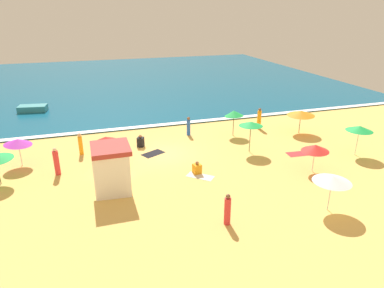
{
  "coord_description": "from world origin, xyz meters",
  "views": [
    {
      "loc": [
        -5.02,
        -22.64,
        9.91
      ],
      "look_at": [
        1.91,
        -0.71,
        0.8
      ],
      "focal_mm": 32.34,
      "sensor_mm": 36.0,
      "label": 1
    }
  ],
  "objects_px": {
    "beach_umbrella_5": "(301,113)",
    "beachgoer_5": "(56,162)",
    "beachgoer_2": "(80,144)",
    "beach_umbrella_0": "(251,124)",
    "beach_umbrella_3": "(360,128)",
    "beachgoer_4": "(141,142)",
    "beach_umbrella_9": "(106,139)",
    "beach_umbrella_4": "(315,148)",
    "beachgoer_1": "(197,168)",
    "small_boat_0": "(33,108)",
    "beachgoer_6": "(188,126)",
    "beach_umbrella_2": "(234,113)",
    "beach_umbrella_8": "(332,179)",
    "lifeguard_cabana": "(112,168)",
    "beach_umbrella_6": "(18,142)",
    "beachgoer_8": "(259,119)",
    "beachgoer_0": "(227,210)"
  },
  "relations": [
    {
      "from": "beach_umbrella_5",
      "to": "beachgoer_5",
      "type": "height_order",
      "value": "beach_umbrella_5"
    },
    {
      "from": "beach_umbrella_5",
      "to": "beachgoer_2",
      "type": "bearing_deg",
      "value": 177.47
    },
    {
      "from": "beach_umbrella_0",
      "to": "beach_umbrella_3",
      "type": "xyz_separation_m",
      "value": [
        7.02,
        -2.86,
        -0.14
      ]
    },
    {
      "from": "beachgoer_2",
      "to": "beachgoer_4",
      "type": "relative_size",
      "value": 1.68
    },
    {
      "from": "beach_umbrella_9",
      "to": "beachgoer_2",
      "type": "bearing_deg",
      "value": 130.1
    },
    {
      "from": "beach_umbrella_0",
      "to": "beach_umbrella_3",
      "type": "relative_size",
      "value": 0.9
    },
    {
      "from": "beach_umbrella_9",
      "to": "beachgoer_5",
      "type": "height_order",
      "value": "beach_umbrella_9"
    },
    {
      "from": "beach_umbrella_5",
      "to": "beach_umbrella_4",
      "type": "bearing_deg",
      "value": -117.25
    },
    {
      "from": "beach_umbrella_9",
      "to": "beachgoer_1",
      "type": "relative_size",
      "value": 2.61
    },
    {
      "from": "small_boat_0",
      "to": "beach_umbrella_0",
      "type": "bearing_deg",
      "value": -44.3
    },
    {
      "from": "beach_umbrella_0",
      "to": "beachgoer_6",
      "type": "xyz_separation_m",
      "value": [
        -3.25,
        4.72,
        -1.38
      ]
    },
    {
      "from": "beachgoer_6",
      "to": "beach_umbrella_9",
      "type": "bearing_deg",
      "value": -152.69
    },
    {
      "from": "beach_umbrella_0",
      "to": "beach_umbrella_3",
      "type": "bearing_deg",
      "value": -22.14
    },
    {
      "from": "beach_umbrella_9",
      "to": "beachgoer_4",
      "type": "xyz_separation_m",
      "value": [
        2.64,
        2.18,
        -1.27
      ]
    },
    {
      "from": "beach_umbrella_2",
      "to": "beach_umbrella_9",
      "type": "height_order",
      "value": "beach_umbrella_2"
    },
    {
      "from": "beach_umbrella_8",
      "to": "beach_umbrella_4",
      "type": "bearing_deg",
      "value": 64.06
    },
    {
      "from": "beachgoer_1",
      "to": "small_boat_0",
      "type": "relative_size",
      "value": 0.29
    },
    {
      "from": "lifeguard_cabana",
      "to": "beachgoer_1",
      "type": "xyz_separation_m",
      "value": [
        5.29,
        0.58,
        -1.05
      ]
    },
    {
      "from": "beach_umbrella_3",
      "to": "beachgoer_5",
      "type": "relative_size",
      "value": 1.41
    },
    {
      "from": "beach_umbrella_3",
      "to": "beachgoer_6",
      "type": "height_order",
      "value": "beach_umbrella_3"
    },
    {
      "from": "beachgoer_4",
      "to": "beach_umbrella_8",
      "type": "bearing_deg",
      "value": -56.31
    },
    {
      "from": "beach_umbrella_6",
      "to": "small_boat_0",
      "type": "bearing_deg",
      "value": 92.71
    },
    {
      "from": "beachgoer_2",
      "to": "beachgoer_5",
      "type": "relative_size",
      "value": 0.89
    },
    {
      "from": "beachgoer_1",
      "to": "beachgoer_8",
      "type": "bearing_deg",
      "value": 40.42
    },
    {
      "from": "lifeguard_cabana",
      "to": "small_boat_0",
      "type": "bearing_deg",
      "value": 108.28
    },
    {
      "from": "beachgoer_1",
      "to": "beachgoer_4",
      "type": "height_order",
      "value": "beachgoer_4"
    },
    {
      "from": "beachgoer_1",
      "to": "beachgoer_4",
      "type": "bearing_deg",
      "value": 115.23
    },
    {
      "from": "beachgoer_2",
      "to": "beachgoer_5",
      "type": "bearing_deg",
      "value": -116.72
    },
    {
      "from": "beachgoer_0",
      "to": "beachgoer_8",
      "type": "height_order",
      "value": "beachgoer_8"
    },
    {
      "from": "beachgoer_2",
      "to": "beachgoer_4",
      "type": "xyz_separation_m",
      "value": [
        4.34,
        0.16,
        -0.4
      ]
    },
    {
      "from": "beach_umbrella_3",
      "to": "beach_umbrella_9",
      "type": "distance_m",
      "value": 17.61
    },
    {
      "from": "beachgoer_1",
      "to": "small_boat_0",
      "type": "bearing_deg",
      "value": 122.26
    },
    {
      "from": "beachgoer_5",
      "to": "beach_umbrella_0",
      "type": "bearing_deg",
      "value": -1.05
    },
    {
      "from": "beach_umbrella_4",
      "to": "beachgoer_5",
      "type": "bearing_deg",
      "value": 163.96
    },
    {
      "from": "beach_umbrella_8",
      "to": "beachgoer_4",
      "type": "relative_size",
      "value": 2.32
    },
    {
      "from": "beachgoer_6",
      "to": "beachgoer_8",
      "type": "relative_size",
      "value": 0.85
    },
    {
      "from": "beach_umbrella_5",
      "to": "small_boat_0",
      "type": "xyz_separation_m",
      "value": [
        -22.16,
        13.52,
        -1.34
      ]
    },
    {
      "from": "beach_umbrella_9",
      "to": "beachgoer_0",
      "type": "distance_m",
      "value": 10.47
    },
    {
      "from": "beachgoer_1",
      "to": "beachgoer_0",
      "type": "bearing_deg",
      "value": -93.41
    },
    {
      "from": "beachgoer_0",
      "to": "beachgoer_2",
      "type": "distance_m",
      "value": 13.02
    },
    {
      "from": "beach_umbrella_6",
      "to": "beachgoer_2",
      "type": "relative_size",
      "value": 1.3
    },
    {
      "from": "beach_umbrella_8",
      "to": "beachgoer_1",
      "type": "bearing_deg",
      "value": 130.24
    },
    {
      "from": "beach_umbrella_0",
      "to": "beachgoer_2",
      "type": "height_order",
      "value": "beach_umbrella_0"
    },
    {
      "from": "lifeguard_cabana",
      "to": "beach_umbrella_6",
      "type": "bearing_deg",
      "value": 136.28
    },
    {
      "from": "beach_umbrella_5",
      "to": "beach_umbrella_9",
      "type": "xyz_separation_m",
      "value": [
        -15.96,
        -1.24,
        -0.06
      ]
    },
    {
      "from": "beach_umbrella_6",
      "to": "beachgoer_1",
      "type": "distance_m",
      "value": 11.93
    },
    {
      "from": "beach_umbrella_8",
      "to": "beachgoer_5",
      "type": "relative_size",
      "value": 1.22
    },
    {
      "from": "beach_umbrella_8",
      "to": "beachgoer_4",
      "type": "xyz_separation_m",
      "value": [
        -7.85,
        11.78,
        -1.41
      ]
    },
    {
      "from": "beach_umbrella_3",
      "to": "beachgoer_1",
      "type": "distance_m",
      "value": 11.97
    },
    {
      "from": "beachgoer_5",
      "to": "beachgoer_4",
      "type": "bearing_deg",
      "value": 28.09
    }
  ]
}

